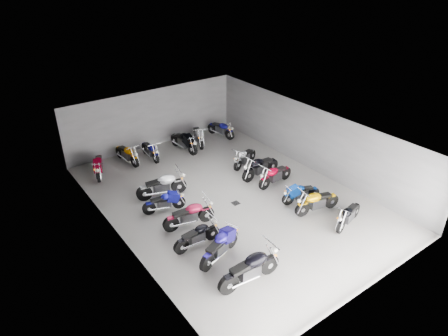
{
  "coord_description": "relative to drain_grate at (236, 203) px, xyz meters",
  "views": [
    {
      "loc": [
        -8.98,
        -11.98,
        9.64
      ],
      "look_at": [
        0.4,
        0.92,
        1.0
      ],
      "focal_mm": 32.0,
      "sensor_mm": 36.0,
      "label": 1
    }
  ],
  "objects": [
    {
      "name": "motorcycle_back_f",
      "position": [
        3.67,
        6.21,
        0.48
      ],
      "size": [
        0.59,
        1.99,
        0.88
      ],
      "rotation": [
        0.0,
        0.0,
        3.36
      ],
      "color": "black",
      "rests_on": "ground"
    },
    {
      "name": "motorcycle_back_e",
      "position": [
        2.02,
        6.11,
        0.52
      ],
      "size": [
        0.92,
        2.11,
        0.97
      ],
      "rotation": [
        0.0,
        0.0,
        2.78
      ],
      "color": "black",
      "rests_on": "ground"
    },
    {
      "name": "motorcycle_left_c",
      "position": [
        -2.89,
        -1.43,
        0.46
      ],
      "size": [
        1.95,
        0.38,
        0.86
      ],
      "rotation": [
        0.0,
        0.0,
        -1.56
      ],
      "color": "black",
      "rests_on": "ground"
    },
    {
      "name": "motorcycle_right_e",
      "position": [
        2.37,
        1.17,
        0.54
      ],
      "size": [
        2.27,
        0.48,
        1.0
      ],
      "rotation": [
        0.0,
        0.0,
        1.63
      ],
      "color": "black",
      "rests_on": "ground"
    },
    {
      "name": "motorcycle_back_d",
      "position": [
        0.92,
        5.86,
        0.54
      ],
      "size": [
        0.5,
        2.28,
        1.0
      ],
      "rotation": [
        0.0,
        0.0,
        3.24
      ],
      "color": "black",
      "rests_on": "ground"
    },
    {
      "name": "ground",
      "position": [
        0.0,
        0.5,
        -0.01
      ],
      "size": [
        14.0,
        14.0,
        0.0
      ],
      "primitive_type": "plane",
      "color": "#989690",
      "rests_on": "ground"
    },
    {
      "name": "motorcycle_left_e",
      "position": [
        -2.77,
        1.3,
        0.44
      ],
      "size": [
        1.81,
        0.61,
        0.81
      ],
      "rotation": [
        0.0,
        0.0,
        -1.84
      ],
      "color": "black",
      "rests_on": "ground"
    },
    {
      "name": "motorcycle_back_b",
      "position": [
        -2.2,
        6.34,
        0.49
      ],
      "size": [
        0.49,
        2.08,
        0.92
      ],
      "rotation": [
        0.0,
        0.0,
        3.27
      ],
      "color": "black",
      "rests_on": "ground"
    },
    {
      "name": "motorcycle_right_b",
      "position": [
        2.33,
        -2.5,
        0.51
      ],
      "size": [
        2.13,
        0.58,
        0.94
      ],
      "rotation": [
        0.0,
        0.0,
        1.38
      ],
      "color": "black",
      "rests_on": "ground"
    },
    {
      "name": "drain_grate",
      "position": [
        0.0,
        0.0,
        0.0
      ],
      "size": [
        0.32,
        0.32,
        0.01
      ],
      "primitive_type": "cube",
      "color": "black",
      "rests_on": "ground"
    },
    {
      "name": "motorcycle_back_a",
      "position": [
        -3.85,
        5.95,
        0.5
      ],
      "size": [
        0.95,
        2.0,
        0.93
      ],
      "rotation": [
        0.0,
        0.0,
        2.74
      ],
      "color": "black",
      "rests_on": "ground"
    },
    {
      "name": "motorcycle_back_c",
      "position": [
        -1.01,
        6.08,
        0.47
      ],
      "size": [
        0.41,
        1.98,
        0.87
      ],
      "rotation": [
        0.0,
        0.0,
        3.1
      ],
      "color": "black",
      "rests_on": "ground"
    },
    {
      "name": "ceiling",
      "position": [
        0.0,
        0.5,
        3.21
      ],
      "size": [
        10.0,
        14.0,
        0.04
      ],
      "primitive_type": "cube",
      "color": "black",
      "rests_on": "wall_back"
    },
    {
      "name": "motorcycle_left_d",
      "position": [
        -2.47,
        -0.21,
        0.51
      ],
      "size": [
        2.15,
        0.57,
        0.95
      ],
      "rotation": [
        0.0,
        0.0,
        -1.75
      ],
      "color": "black",
      "rests_on": "ground"
    },
    {
      "name": "wall_right",
      "position": [
        5.0,
        0.5,
        1.59
      ],
      "size": [
        0.1,
        14.0,
        3.2
      ],
      "primitive_type": "cube",
      "color": "slate",
      "rests_on": "ground"
    },
    {
      "name": "motorcycle_right_c",
      "position": [
        2.36,
        -1.55,
        0.44
      ],
      "size": [
        1.82,
        0.57,
        0.81
      ],
      "rotation": [
        0.0,
        0.0,
        1.33
      ],
      "color": "black",
      "rests_on": "ground"
    },
    {
      "name": "wall_back",
      "position": [
        0.0,
        7.5,
        1.59
      ],
      "size": [
        10.0,
        0.1,
        3.2
      ],
      "primitive_type": "cube",
      "color": "slate",
      "rests_on": "ground"
    },
    {
      "name": "motorcycle_left_f",
      "position": [
        -2.29,
        2.39,
        0.54
      ],
      "size": [
        2.26,
        0.68,
        1.01
      ],
      "rotation": [
        0.0,
        0.0,
        -1.79
      ],
      "color": "black",
      "rests_on": "ground"
    },
    {
      "name": "motorcycle_right_a",
      "position": [
        2.67,
        -3.86,
        0.47
      ],
      "size": [
        1.93,
        0.63,
        0.86
      ],
      "rotation": [
        0.0,
        0.0,
        1.82
      ],
      "color": "black",
      "rests_on": "ground"
    },
    {
      "name": "motorcycle_right_d",
      "position": [
        2.46,
        0.22,
        0.49
      ],
      "size": [
        2.08,
        0.46,
        0.92
      ],
      "rotation": [
        0.0,
        0.0,
        1.66
      ],
      "color": "black",
      "rests_on": "ground"
    },
    {
      "name": "wall_left",
      "position": [
        -5.0,
        0.5,
        1.59
      ],
      "size": [
        0.1,
        14.0,
        3.2
      ],
      "primitive_type": "cube",
      "color": "slate",
      "rests_on": "ground"
    },
    {
      "name": "motorcycle_left_a",
      "position": [
        -2.5,
        -4.03,
        0.57
      ],
      "size": [
        2.38,
        0.49,
        1.05
      ],
      "rotation": [
        0.0,
        0.0,
        -1.62
      ],
      "color": "black",
      "rests_on": "ground"
    },
    {
      "name": "motorcycle_left_b",
      "position": [
        -2.58,
        -2.45,
        0.51
      ],
      "size": [
        2.1,
        0.84,
        0.95
      ],
      "rotation": [
        0.0,
        0.0,
        -1.24
      ],
      "color": "black",
      "rests_on": "ground"
    },
    {
      "name": "motorcycle_right_f",
      "position": [
        2.5,
        2.53,
        0.46
      ],
      "size": [
        1.87,
        0.76,
        0.85
      ],
      "rotation": [
        0.0,
        0.0,
        1.91
      ],
      "color": "black",
      "rests_on": "ground"
    }
  ]
}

